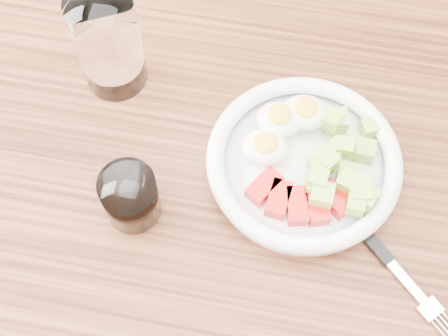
# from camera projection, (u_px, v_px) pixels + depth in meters

# --- Properties ---
(ground) EXTENTS (4.00, 4.00, 0.00)m
(ground) POSITION_uv_depth(u_px,v_px,m) (227.00, 322.00, 1.45)
(ground) COLOR brown
(ground) RESTS_ON ground
(dining_table) EXTENTS (1.50, 0.90, 0.77)m
(dining_table) POSITION_uv_depth(u_px,v_px,m) (230.00, 217.00, 0.85)
(dining_table) COLOR brown
(dining_table) RESTS_ON ground
(bowl) EXTENTS (0.24, 0.24, 0.06)m
(bowl) POSITION_uv_depth(u_px,v_px,m) (304.00, 160.00, 0.75)
(bowl) COLOR white
(bowl) RESTS_ON dining_table
(fork) EXTENTS (0.17, 0.16, 0.01)m
(fork) POSITION_uv_depth(u_px,v_px,m) (377.00, 248.00, 0.72)
(fork) COLOR black
(fork) RESTS_ON dining_table
(water_glass) EXTENTS (0.08, 0.08, 0.15)m
(water_glass) POSITION_uv_depth(u_px,v_px,m) (108.00, 42.00, 0.77)
(water_glass) COLOR white
(water_glass) RESTS_ON dining_table
(coffee_glass) EXTENTS (0.07, 0.07, 0.07)m
(coffee_glass) POSITION_uv_depth(u_px,v_px,m) (130.00, 197.00, 0.72)
(coffee_glass) COLOR white
(coffee_glass) RESTS_ON dining_table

